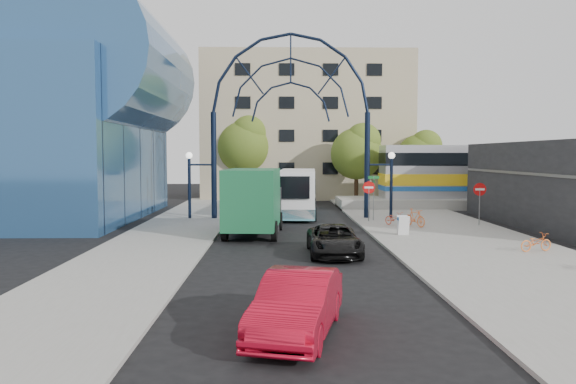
{
  "coord_description": "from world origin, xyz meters",
  "views": [
    {
      "loc": [
        -0.88,
        -22.57,
        4.23
      ],
      "look_at": [
        -0.33,
        6.0,
        2.34
      ],
      "focal_mm": 35.0,
      "sensor_mm": 36.0,
      "label": 1
    }
  ],
  "objects_px": {
    "green_truck": "(254,202)",
    "gateway_arch": "(291,88)",
    "tree_north_a": "(358,151)",
    "city_bus": "(297,191)",
    "train_car": "(537,172)",
    "bike_near_b": "(415,218)",
    "tree_north_b": "(245,144)",
    "black_suv": "(334,240)",
    "sandwich_board": "(403,223)",
    "bike_near_a": "(395,219)",
    "bike_far_a": "(536,242)",
    "stop_sign": "(369,191)",
    "street_name_sign": "(374,188)",
    "red_sedan": "(297,304)",
    "do_not_enter_sign": "(480,194)",
    "tree_north_c": "(421,154)"
  },
  "relations": [
    {
      "from": "do_not_enter_sign",
      "to": "bike_near_b",
      "type": "bearing_deg",
      "value": -170.19
    },
    {
      "from": "black_suv",
      "to": "train_car",
      "type": "bearing_deg",
      "value": 49.09
    },
    {
      "from": "train_car",
      "to": "city_bus",
      "type": "height_order",
      "value": "train_car"
    },
    {
      "from": "street_name_sign",
      "to": "green_truck",
      "type": "distance_m",
      "value": 9.21
    },
    {
      "from": "black_suv",
      "to": "red_sedan",
      "type": "distance_m",
      "value": 10.64
    },
    {
      "from": "do_not_enter_sign",
      "to": "bike_near_a",
      "type": "distance_m",
      "value": 5.25
    },
    {
      "from": "green_truck",
      "to": "black_suv",
      "type": "height_order",
      "value": "green_truck"
    },
    {
      "from": "city_bus",
      "to": "red_sedan",
      "type": "height_order",
      "value": "city_bus"
    },
    {
      "from": "street_name_sign",
      "to": "tree_north_c",
      "type": "relative_size",
      "value": 0.43
    },
    {
      "from": "green_truck",
      "to": "bike_near_a",
      "type": "relative_size",
      "value": 4.64
    },
    {
      "from": "tree_north_b",
      "to": "city_bus",
      "type": "height_order",
      "value": "tree_north_b"
    },
    {
      "from": "red_sedan",
      "to": "green_truck",
      "type": "bearing_deg",
      "value": 109.4
    },
    {
      "from": "city_bus",
      "to": "green_truck",
      "type": "bearing_deg",
      "value": -100.76
    },
    {
      "from": "do_not_enter_sign",
      "to": "sandwich_board",
      "type": "xyz_separation_m",
      "value": [
        -5.4,
        -4.02,
        -1.23
      ]
    },
    {
      "from": "sandwich_board",
      "to": "tree_north_b",
      "type": "bearing_deg",
      "value": 111.59
    },
    {
      "from": "street_name_sign",
      "to": "bike_near_b",
      "type": "xyz_separation_m",
      "value": [
        1.82,
        -3.29,
        -1.5
      ]
    },
    {
      "from": "bike_near_a",
      "to": "bike_far_a",
      "type": "bearing_deg",
      "value": -96.46
    },
    {
      "from": "red_sedan",
      "to": "bike_far_a",
      "type": "relative_size",
      "value": 2.99
    },
    {
      "from": "train_car",
      "to": "bike_near_b",
      "type": "relative_size",
      "value": 14.73
    },
    {
      "from": "train_car",
      "to": "city_bus",
      "type": "bearing_deg",
      "value": -166.31
    },
    {
      "from": "sandwich_board",
      "to": "train_car",
      "type": "relative_size",
      "value": 0.04
    },
    {
      "from": "bike_near_a",
      "to": "bike_far_a",
      "type": "distance_m",
      "value": 9.8
    },
    {
      "from": "train_car",
      "to": "tree_north_a",
      "type": "height_order",
      "value": "tree_north_a"
    },
    {
      "from": "stop_sign",
      "to": "bike_near_b",
      "type": "distance_m",
      "value": 3.74
    },
    {
      "from": "tree_north_c",
      "to": "bike_near_b",
      "type": "relative_size",
      "value": 3.82
    },
    {
      "from": "stop_sign",
      "to": "tree_north_b",
      "type": "height_order",
      "value": "tree_north_b"
    },
    {
      "from": "tree_north_c",
      "to": "red_sedan",
      "type": "distance_m",
      "value": 39.74
    },
    {
      "from": "green_truck",
      "to": "bike_far_a",
      "type": "relative_size",
      "value": 4.71
    },
    {
      "from": "bike_near_a",
      "to": "tree_north_b",
      "type": "bearing_deg",
      "value": 84.23
    },
    {
      "from": "city_bus",
      "to": "black_suv",
      "type": "relative_size",
      "value": 2.5
    },
    {
      "from": "green_truck",
      "to": "gateway_arch",
      "type": "bearing_deg",
      "value": 77.23
    },
    {
      "from": "gateway_arch",
      "to": "tree_north_c",
      "type": "distance_m",
      "value": 18.95
    },
    {
      "from": "tree_north_c",
      "to": "black_suv",
      "type": "relative_size",
      "value": 1.41
    },
    {
      "from": "train_car",
      "to": "bike_far_a",
      "type": "xyz_separation_m",
      "value": [
        -9.84,
        -21.06,
        -2.38
      ]
    },
    {
      "from": "tree_north_a",
      "to": "city_bus",
      "type": "xyz_separation_m",
      "value": [
        -5.58,
        -8.67,
        -2.97
      ]
    },
    {
      "from": "green_truck",
      "to": "street_name_sign",
      "type": "bearing_deg",
      "value": 41.45
    },
    {
      "from": "do_not_enter_sign",
      "to": "green_truck",
      "type": "bearing_deg",
      "value": -167.05
    },
    {
      "from": "sandwich_board",
      "to": "city_bus",
      "type": "relative_size",
      "value": 0.09
    },
    {
      "from": "tree_north_a",
      "to": "green_truck",
      "type": "relative_size",
      "value": 0.99
    },
    {
      "from": "street_name_sign",
      "to": "stop_sign",
      "type": "bearing_deg",
      "value": -123.64
    },
    {
      "from": "tree_north_b",
      "to": "black_suv",
      "type": "height_order",
      "value": "tree_north_b"
    },
    {
      "from": "stop_sign",
      "to": "street_name_sign",
      "type": "height_order",
      "value": "street_name_sign"
    },
    {
      "from": "tree_north_c",
      "to": "train_car",
      "type": "bearing_deg",
      "value": -36.96
    },
    {
      "from": "city_bus",
      "to": "green_truck",
      "type": "height_order",
      "value": "green_truck"
    },
    {
      "from": "stop_sign",
      "to": "black_suv",
      "type": "xyz_separation_m",
      "value": [
        -3.29,
        -11.16,
        -1.35
      ]
    },
    {
      "from": "city_bus",
      "to": "train_car",
      "type": "bearing_deg",
      "value": 17.33
    },
    {
      "from": "train_car",
      "to": "red_sedan",
      "type": "distance_m",
      "value": 37.7
    },
    {
      "from": "sandwich_board",
      "to": "green_truck",
      "type": "height_order",
      "value": "green_truck"
    },
    {
      "from": "train_car",
      "to": "sandwich_board",
      "type": "bearing_deg",
      "value": -131.95
    },
    {
      "from": "tree_north_b",
      "to": "bike_near_a",
      "type": "xyz_separation_m",
      "value": [
        9.84,
        -20.13,
        -4.74
      ]
    }
  ]
}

